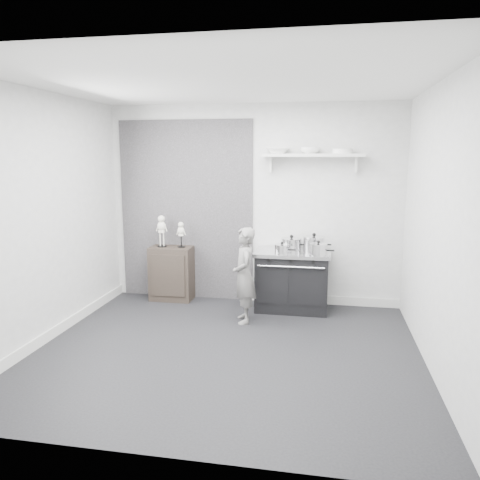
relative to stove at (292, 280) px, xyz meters
name	(u,v)px	position (x,y,z in m)	size (l,w,h in m)	color
ground	(226,351)	(-0.58, -1.48, -0.40)	(4.00, 4.00, 0.00)	black
room_shell	(219,193)	(-0.67, -1.33, 1.24)	(4.02, 3.62, 2.71)	#B4B4B1
wall_shelf	(313,156)	(0.22, 0.20, 1.61)	(1.30, 0.26, 0.24)	silver
stove	(292,280)	(0.00, 0.00, 0.00)	(0.98, 0.61, 0.79)	black
side_cabinet	(172,273)	(-1.70, 0.13, -0.02)	(0.58, 0.34, 0.76)	black
child	(244,275)	(-0.54, -0.58, 0.19)	(0.43, 0.28, 1.17)	slate
pot_back_left	(291,244)	(-0.03, 0.14, 0.47)	(0.36, 0.27, 0.20)	silver
pot_back_right	(314,243)	(0.27, 0.10, 0.48)	(0.36, 0.28, 0.23)	silver
pot_front_right	(318,249)	(0.33, -0.20, 0.47)	(0.31, 0.22, 0.19)	silver
pot_front_center	(282,249)	(-0.12, -0.16, 0.45)	(0.28, 0.19, 0.15)	silver
skeleton_full	(162,229)	(-1.83, 0.13, 0.62)	(0.14, 0.09, 0.51)	silver
skeleton_torso	(181,233)	(-1.55, 0.13, 0.57)	(0.11, 0.07, 0.41)	silver
bowl_large	(278,151)	(-0.23, 0.19, 1.68)	(0.30, 0.30, 0.07)	white
bowl_small	(310,151)	(0.18, 0.19, 1.68)	(0.25, 0.25, 0.08)	white
plate_stack	(342,151)	(0.59, 0.19, 1.67)	(0.26, 0.26, 0.06)	white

